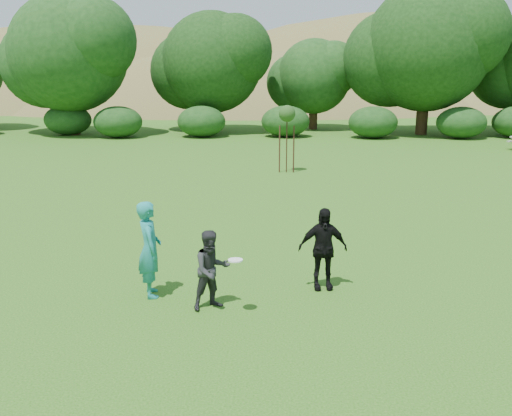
{
  "coord_description": "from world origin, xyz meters",
  "views": [
    {
      "loc": [
        0.53,
        -10.38,
        4.45
      ],
      "look_at": [
        0.0,
        3.0,
        1.1
      ],
      "focal_mm": 40.0,
      "sensor_mm": 36.0,
      "label": 1
    }
  ],
  "objects": [
    {
      "name": "ground",
      "position": [
        0.0,
        0.0,
        0.0
      ],
      "size": [
        120.0,
        120.0,
        0.0
      ],
      "primitive_type": "plane",
      "color": "#19470C",
      "rests_on": "ground"
    },
    {
      "name": "player_teal",
      "position": [
        -1.98,
        0.16,
        0.96
      ],
      "size": [
        0.66,
        0.81,
        1.92
      ],
      "primitive_type": "imported",
      "rotation": [
        0.0,
        0.0,
        1.9
      ],
      "color": "#1C7F7C",
      "rests_on": "ground"
    },
    {
      "name": "player_grey",
      "position": [
        -0.69,
        -0.41,
        0.76
      ],
      "size": [
        0.93,
        0.87,
        1.52
      ],
      "primitive_type": "imported",
      "rotation": [
        0.0,
        0.0,
        0.54
      ],
      "color": "#27282A",
      "rests_on": "ground"
    },
    {
      "name": "player_black",
      "position": [
        1.45,
        0.66,
        0.85
      ],
      "size": [
        1.04,
        0.53,
        1.7
      ],
      "primitive_type": "imported",
      "rotation": [
        0.0,
        0.0,
        0.12
      ],
      "color": "black",
      "rests_on": "ground"
    },
    {
      "name": "frisbee",
      "position": [
        -0.22,
        -0.71,
        1.06
      ],
      "size": [
        0.27,
        0.27,
        0.03
      ],
      "color": "white",
      "rests_on": "ground"
    },
    {
      "name": "sapling",
      "position": [
        0.88,
        13.76,
        2.42
      ],
      "size": [
        0.7,
        0.7,
        2.85
      ],
      "color": "#351D14",
      "rests_on": "ground"
    },
    {
      "name": "hillside",
      "position": [
        -0.56,
        68.45,
        -11.97
      ],
      "size": [
        150.0,
        72.0,
        52.0
      ],
      "color": "olive",
      "rests_on": "ground"
    },
    {
      "name": "tree_row",
      "position": [
        3.23,
        28.68,
        4.87
      ],
      "size": [
        53.92,
        10.38,
        9.62
      ],
      "color": "#3A2616",
      "rests_on": "ground"
    }
  ]
}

